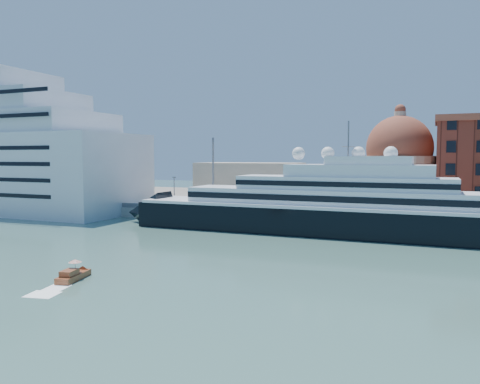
% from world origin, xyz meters
% --- Properties ---
extents(ground, '(400.00, 400.00, 0.00)m').
position_xyz_m(ground, '(0.00, 0.00, 0.00)').
color(ground, '#3B675F').
rests_on(ground, ground).
extents(quay, '(180.00, 10.00, 2.50)m').
position_xyz_m(quay, '(0.00, 34.00, 1.25)').
color(quay, gray).
rests_on(quay, ground).
extents(land, '(260.00, 72.00, 2.00)m').
position_xyz_m(land, '(0.00, 75.00, 1.00)').
color(land, slate).
rests_on(land, ground).
extents(quay_fence, '(180.00, 0.10, 1.20)m').
position_xyz_m(quay_fence, '(0.00, 29.50, 3.10)').
color(quay_fence, slate).
rests_on(quay_fence, quay).
extents(superyacht, '(89.50, 12.41, 26.75)m').
position_xyz_m(superyacht, '(6.22, 23.00, 4.62)').
color(superyacht, black).
rests_on(superyacht, ground).
extents(service_barge, '(12.44, 4.43, 2.78)m').
position_xyz_m(service_barge, '(-56.91, 22.77, 0.80)').
color(service_barge, white).
rests_on(service_barge, ground).
extents(water_taxi, '(3.01, 5.95, 2.70)m').
position_xyz_m(water_taxi, '(-11.63, -25.31, 0.65)').
color(water_taxi, maroon).
rests_on(water_taxi, ground).
extents(church, '(66.00, 18.00, 25.50)m').
position_xyz_m(church, '(6.39, 57.72, 10.91)').
color(church, beige).
rests_on(church, land).
extents(lamp_posts, '(120.80, 2.40, 18.00)m').
position_xyz_m(lamp_posts, '(-12.67, 32.27, 9.84)').
color(lamp_posts, slate).
rests_on(lamp_posts, quay).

